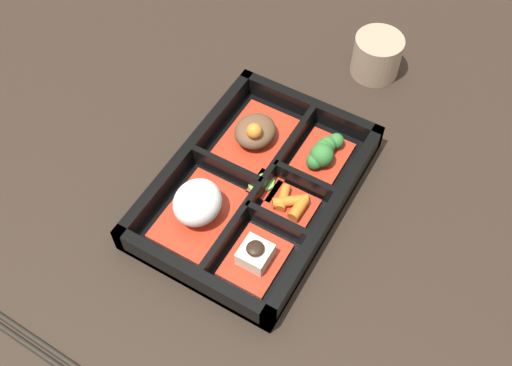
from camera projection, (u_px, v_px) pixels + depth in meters
The scene contains 11 objects.
ground_plane at pixel (256, 194), 0.77m from camera, with size 3.00×3.00×0.00m, color black.
bento_base at pixel (256, 192), 0.76m from camera, with size 0.31×0.21×0.01m.
bento_rim at pixel (258, 187), 0.75m from camera, with size 0.31×0.21×0.04m.
bowl_rice at pixel (198, 205), 0.72m from camera, with size 0.12×0.08×0.05m.
bowl_stew at pixel (255, 134), 0.79m from camera, with size 0.12×0.08×0.05m.
bowl_tofu at pixel (255, 256), 0.69m from camera, with size 0.08×0.06×0.03m.
bowl_carrots at pixel (291, 204), 0.74m from camera, with size 0.05×0.06×0.02m.
bowl_greens at pixel (323, 153), 0.77m from camera, with size 0.08×0.06×0.04m.
bowl_pickles at pixel (265, 185), 0.76m from camera, with size 0.04×0.03×0.01m.
tea_cup at pixel (377, 55), 0.87m from camera, with size 0.07×0.07×0.06m.
chopsticks at pixel (0, 320), 0.67m from camera, with size 0.02×0.23×0.01m.
Camera 1 is at (-0.37, -0.21, 0.64)m, focal length 42.00 mm.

